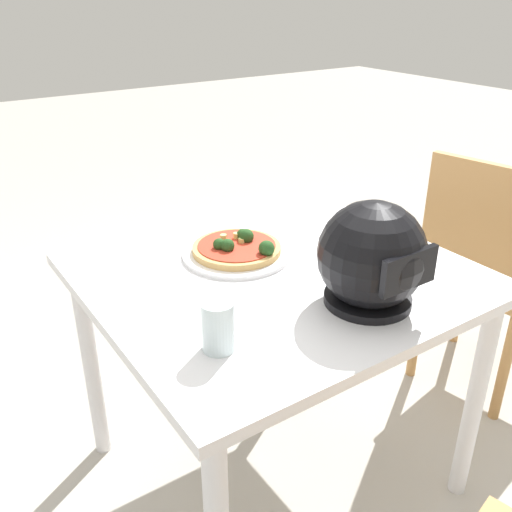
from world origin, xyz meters
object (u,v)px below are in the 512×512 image
at_px(pizza, 238,247).
at_px(chair_side, 483,268).
at_px(drinking_glass, 218,326).
at_px(motorcycle_helmet, 372,257).
at_px(dining_table, 276,300).

distance_m(pizza, chair_side, 0.93).
bearing_deg(chair_side, drinking_glass, 7.51).
bearing_deg(pizza, motorcycle_helmet, 106.87).
bearing_deg(chair_side, motorcycle_helmet, 13.93).
bearing_deg(drinking_glass, chair_side, -172.49).
distance_m(dining_table, chair_side, 0.85).
xyz_separation_m(pizza, drinking_glass, (0.27, 0.35, 0.03)).
height_order(pizza, drinking_glass, drinking_glass).
xyz_separation_m(drinking_glass, chair_side, (-1.15, -0.15, -0.26)).
distance_m(dining_table, drinking_glass, 0.41).
bearing_deg(dining_table, pizza, -74.41).
relative_size(pizza, drinking_glass, 2.22).
xyz_separation_m(dining_table, chair_side, (-0.84, 0.07, -0.11)).
distance_m(motorcycle_helmet, chair_side, 0.84).
height_order(dining_table, pizza, pizza).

